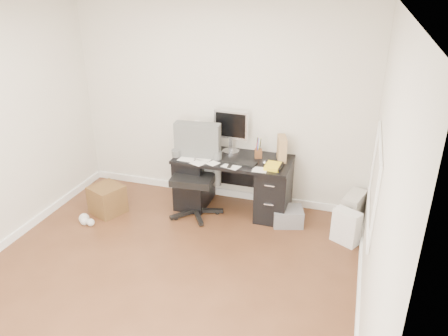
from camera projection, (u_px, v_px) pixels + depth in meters
The scene contains 18 objects.
ground at pixel (161, 279), 4.58m from camera, with size 4.00×4.00×0.00m, color #4B2A18.
room_shell at pixel (155, 129), 3.91m from camera, with size 4.02×4.02×2.71m.
desk at pixel (233, 182), 5.77m from camera, with size 1.50×0.70×0.75m.
loose_papers at pixel (217, 158), 5.63m from camera, with size 1.10×0.60×0.00m, color silver, non-canonical shape.
lcd_monitor at pixel (231, 131), 5.69m from camera, with size 0.46×0.26×0.58m, color silver, non-canonical shape.
keyboard at pixel (239, 162), 5.46m from camera, with size 0.45×0.15×0.03m, color black.
computer_mouse at pixel (265, 163), 5.41m from camera, with size 0.05×0.05×0.05m, color silver.
travel_mug at pixel (200, 149), 5.70m from camera, with size 0.07×0.07×0.16m, color #161798.
white_binder at pixel (196, 135), 5.92m from camera, with size 0.13×0.29×0.33m, color white.
magazine_file at pixel (282, 148), 5.51m from camera, with size 0.13×0.26×0.31m, color #906746.
pen_cup at pixel (258, 148), 5.58m from camera, with size 0.11×0.11×0.27m, color #5F2F1B, non-canonical shape.
yellow_book at pixel (273, 166), 5.33m from camera, with size 0.19×0.24×0.04m, color yellow.
paper_remote at pixel (231, 166), 5.38m from camera, with size 0.22×0.18×0.02m, color silver, non-canonical shape.
office_chair at pixel (194, 173), 5.58m from camera, with size 0.68×0.68×1.20m, color #4B4E4B, non-canonical shape.
pc_tower at pixel (353, 210), 5.49m from camera, with size 0.19×0.43×0.43m, color beige.
shopping_bag at pixel (346, 227), 5.11m from camera, with size 0.31×0.22×0.43m, color white.
wicker_basket at pixel (107, 199), 5.78m from camera, with size 0.38×0.38×0.38m, color #4A2D16.
desk_printer at pixel (288, 216), 5.54m from camera, with size 0.37×0.31×0.22m, color slate.
Camera 1 is at (1.75, -3.32, 2.95)m, focal length 35.00 mm.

